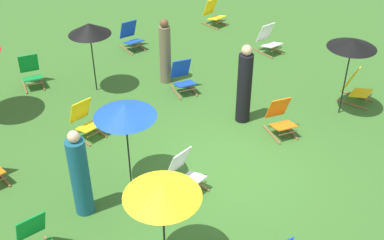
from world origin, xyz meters
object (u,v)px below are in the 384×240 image
at_px(umbrella_3, 125,110).
at_px(deckchair_12, 268,40).
at_px(deckchair_2, 213,14).
at_px(person_0, 80,176).
at_px(deckchair_11, 281,118).
at_px(person_1, 244,86).
at_px(deckchair_1, 85,120).
at_px(umbrella_2, 89,29).
at_px(deckchair_4, 355,87).
at_px(deckchair_10, 184,172).
at_px(deckchair_3, 183,77).
at_px(deckchair_13, 131,37).
at_px(umbrella_0, 352,43).
at_px(deckchair_9, 37,240).
at_px(deckchair_0, 31,72).
at_px(person_2, 165,53).
at_px(umbrella_1, 162,191).

bearing_deg(umbrella_3, deckchair_12, 20.99).
bearing_deg(deckchair_2, person_0, -151.53).
bearing_deg(umbrella_3, deckchair_2, 37.88).
relative_size(deckchair_11, person_1, 0.46).
distance_m(deckchair_1, deckchair_12, 6.15).
bearing_deg(umbrella_2, person_1, -59.55).
bearing_deg(person_0, umbrella_3, 111.16).
height_order(deckchair_4, person_1, person_1).
xyz_separation_m(deckchair_10, person_1, (2.47, 1.01, 0.53)).
bearing_deg(deckchair_1, deckchair_3, -3.02).
height_order(deckchair_2, deckchair_13, same).
bearing_deg(deckchair_12, deckchair_3, -174.09).
xyz_separation_m(deckchair_3, umbrella_0, (2.24, -3.12, 1.41)).
bearing_deg(deckchair_13, deckchair_2, 1.04).
bearing_deg(umbrella_0, deckchair_9, 177.38).
bearing_deg(umbrella_0, deckchair_11, 168.73).
bearing_deg(umbrella_3, umbrella_2, 70.70).
bearing_deg(deckchair_2, deckchair_9, -152.74).
relative_size(deckchair_1, deckchair_12, 1.00).
bearing_deg(deckchair_9, deckchair_13, 46.05).
relative_size(deckchair_1, umbrella_0, 0.44).
xyz_separation_m(deckchair_11, deckchair_12, (2.74, 3.02, 0.00)).
bearing_deg(deckchair_12, umbrella_3, -157.16).
bearing_deg(deckchair_0, person_1, -40.68).
height_order(deckchair_3, umbrella_0, umbrella_0).
relative_size(deckchair_12, umbrella_3, 0.47).
bearing_deg(person_2, umbrella_2, 93.51).
height_order(deckchair_3, deckchair_10, same).
relative_size(deckchair_11, umbrella_1, 0.52).
relative_size(umbrella_0, umbrella_2, 1.06).
relative_size(deckchair_2, deckchair_12, 1.00).
distance_m(deckchair_10, umbrella_0, 4.69).
height_order(deckchair_1, deckchair_4, same).
relative_size(deckchair_3, deckchair_12, 1.04).
bearing_deg(umbrella_2, deckchair_2, 15.03).
distance_m(deckchair_10, umbrella_3, 1.65).
height_order(deckchair_1, deckchair_10, same).
xyz_separation_m(deckchair_10, umbrella_3, (-0.72, 0.77, 1.28)).
relative_size(umbrella_0, person_1, 1.01).
xyz_separation_m(deckchair_4, umbrella_1, (-6.55, -1.20, 1.20)).
height_order(umbrella_3, person_2, umbrella_3).
distance_m(deckchair_0, deckchair_12, 6.61).
bearing_deg(umbrella_3, person_2, 44.24).
bearing_deg(deckchair_1, deckchair_11, -44.35).
bearing_deg(deckchair_4, umbrella_2, 120.60).
bearing_deg(deckchair_2, person_1, -129.72).
distance_m(deckchair_2, umbrella_3, 8.10).
distance_m(deckchair_2, deckchair_10, 7.98).
bearing_deg(deckchair_3, person_2, 111.59).
bearing_deg(person_2, deckchair_4, -112.65).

